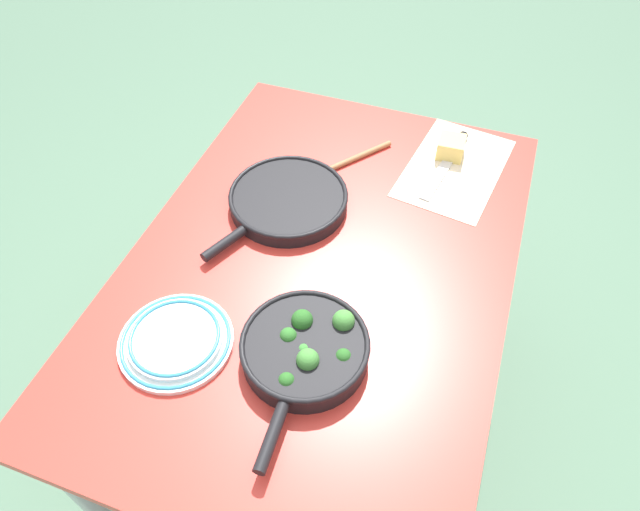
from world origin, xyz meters
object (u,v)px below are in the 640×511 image
skillet_eggs (288,199)px  grater_knife (450,156)px  dinner_plate_stack (176,340)px  wooden_spoon (326,171)px  cheese_block (451,147)px  skillet_broccoli (305,349)px

skillet_eggs → grater_knife: (-0.32, 0.35, -0.01)m
skillet_eggs → dinner_plate_stack: (0.45, -0.07, -0.01)m
wooden_spoon → cheese_block: bearing=159.2°
grater_knife → skillet_eggs: bearing=-37.9°
wooden_spoon → dinner_plate_stack: size_ratio=1.23×
wooden_spoon → cheese_block: 0.35m
cheese_block → dinner_plate_stack: size_ratio=0.32×
grater_knife → cheese_block: 0.02m
skillet_broccoli → cheese_block: 0.74m
skillet_broccoli → skillet_eggs: (-0.39, -0.19, -0.01)m
grater_knife → cheese_block: size_ratio=3.87×
skillet_eggs → cheese_block: bearing=158.0°
wooden_spoon → grater_knife: grater_knife is taller
wooden_spoon → cheese_block: cheese_block is taller
skillet_eggs → cheese_block: 0.48m
skillet_eggs → wooden_spoon: 0.16m
wooden_spoon → grater_knife: 0.35m
dinner_plate_stack → skillet_broccoli: bearing=102.7°
grater_knife → dinner_plate_stack: 0.88m
skillet_eggs → skillet_broccoli: bearing=50.4°
skillet_broccoli → wooden_spoon: 0.56m
wooden_spoon → skillet_broccoli: bearing=52.3°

